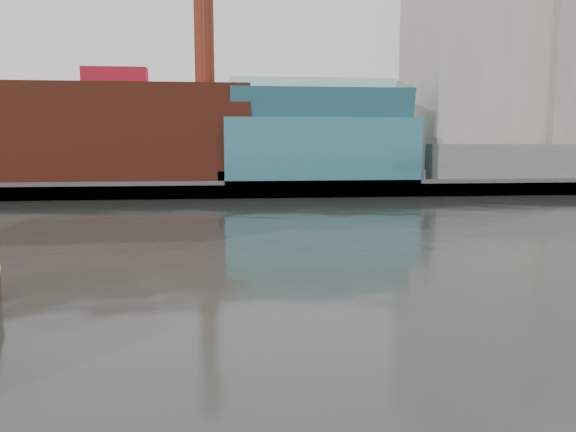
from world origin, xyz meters
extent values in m
plane|color=#272A25|center=(0.00, 0.00, 0.00)|extent=(400.00, 400.00, 0.00)
cube|color=slate|center=(0.00, 92.00, 1.00)|extent=(220.00, 60.00, 2.00)
cube|color=#4C4C49|center=(0.00, 62.50, 1.30)|extent=(220.00, 1.00, 2.60)
cube|color=maroon|center=(-22.00, 72.00, 9.50)|extent=(42.00, 18.00, 15.00)
cube|color=#306F80|center=(10.00, 70.00, 7.00)|extent=(30.00, 16.00, 10.00)
cube|color=beige|center=(40.00, 80.00, 25.00)|extent=(20.00, 22.00, 46.00)
cube|color=#ADA391|center=(58.00, 76.00, 21.00)|extent=(18.00, 18.00, 38.00)
cube|color=beige|center=(50.00, 97.00, 28.00)|extent=(24.00, 20.00, 52.00)
cube|color=slate|center=(48.00, 66.00, 5.00)|extent=(40.00, 6.00, 6.00)
cylinder|color=maroon|center=(-8.00, 74.00, 28.00)|extent=(3.20, 3.20, 22.00)
cube|color=#306F80|center=(10.00, 70.00, 15.00)|extent=(28.00, 14.94, 8.78)
camera|label=1|loc=(-4.76, -21.15, 8.44)|focal=35.00mm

